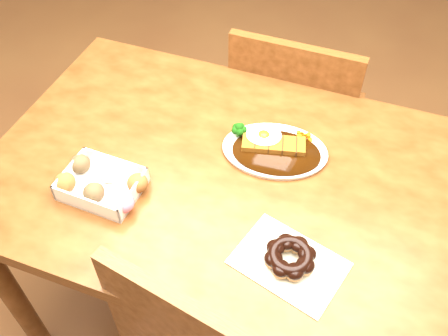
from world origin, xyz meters
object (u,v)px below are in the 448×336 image
(chair_far, at_px, (294,120))
(donut_box, at_px, (101,183))
(katsu_curry_plate, at_px, (273,148))
(pon_de_ring, at_px, (290,258))
(table, at_px, (227,196))

(chair_far, bearing_deg, donut_box, 66.03)
(chair_far, distance_m, katsu_curry_plate, 0.52)
(donut_box, relative_size, pon_de_ring, 0.81)
(table, relative_size, donut_box, 5.66)
(chair_far, height_order, donut_box, chair_far)
(donut_box, bearing_deg, katsu_curry_plate, 37.77)
(katsu_curry_plate, height_order, pon_de_ring, katsu_curry_plate)
(table, height_order, pon_de_ring, pon_de_ring)
(table, relative_size, katsu_curry_plate, 4.10)
(chair_far, bearing_deg, katsu_curry_plate, 94.27)
(katsu_curry_plate, bearing_deg, donut_box, -142.23)
(donut_box, distance_m, pon_de_ring, 0.47)
(chair_far, relative_size, donut_box, 4.11)
(pon_de_ring, bearing_deg, katsu_curry_plate, 112.65)
(table, bearing_deg, pon_de_ring, -42.98)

